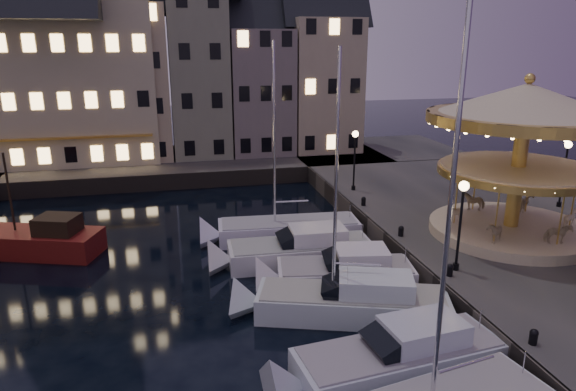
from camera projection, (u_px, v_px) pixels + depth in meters
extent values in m
plane|color=black|center=(308.00, 325.00, 21.18)|extent=(160.00, 160.00, 0.00)
cube|color=#474442|center=(515.00, 233.00, 29.61)|extent=(16.00, 56.00, 1.30)
cube|color=#474442|center=(138.00, 167.00, 45.40)|extent=(44.00, 12.00, 1.30)
cube|color=#47423A|center=(386.00, 245.00, 27.89)|extent=(0.15, 44.00, 1.30)
cube|color=#47423A|center=(161.00, 183.00, 40.23)|extent=(48.00, 0.15, 1.30)
cylinder|color=black|center=(456.00, 267.00, 23.25)|extent=(0.28, 0.28, 0.30)
cylinder|color=black|center=(459.00, 230.00, 22.75)|extent=(0.12, 0.12, 3.80)
sphere|color=#FFD18C|center=(464.00, 186.00, 22.16)|extent=(0.44, 0.44, 0.44)
cylinder|color=black|center=(353.00, 188.00, 35.85)|extent=(0.28, 0.28, 0.30)
cylinder|color=black|center=(354.00, 163.00, 35.35)|extent=(0.12, 0.12, 3.80)
sphere|color=#FFD18C|center=(355.00, 134.00, 34.76)|extent=(0.44, 0.44, 0.44)
cylinder|color=black|center=(559.00, 204.00, 32.22)|extent=(0.28, 0.28, 0.30)
cylinder|color=black|center=(563.00, 177.00, 31.72)|extent=(0.12, 0.12, 3.80)
sphere|color=#FFD18C|center=(568.00, 145.00, 31.13)|extent=(0.44, 0.44, 0.44)
cylinder|color=black|center=(533.00, 339.00, 17.51)|extent=(0.28, 0.28, 0.40)
sphere|color=black|center=(534.00, 333.00, 17.44)|extent=(0.30, 0.30, 0.30)
cylinder|color=black|center=(450.00, 272.00, 22.64)|extent=(0.28, 0.28, 0.40)
sphere|color=black|center=(450.00, 267.00, 22.58)|extent=(0.30, 0.30, 0.30)
cylinder|color=black|center=(401.00, 232.00, 27.31)|extent=(0.28, 0.28, 0.40)
sphere|color=black|center=(401.00, 228.00, 27.24)|extent=(0.30, 0.30, 0.30)
cylinder|color=black|center=(363.00, 202.00, 32.44)|extent=(0.28, 0.28, 0.40)
sphere|color=black|center=(364.00, 199.00, 32.38)|extent=(0.30, 0.30, 0.30)
cube|color=gray|center=(60.00, 90.00, 44.06)|extent=(5.60, 8.00, 12.00)
cube|color=tan|center=(133.00, 83.00, 45.22)|extent=(6.20, 8.00, 13.00)
cube|color=gray|center=(198.00, 76.00, 46.32)|extent=(5.00, 8.00, 14.00)
cube|color=slate|center=(258.00, 92.00, 47.92)|extent=(5.60, 8.00, 11.00)
cube|color=tan|center=(320.00, 85.00, 49.09)|extent=(6.20, 8.00, 12.00)
cube|color=#C3BA95|center=(58.00, 72.00, 43.64)|extent=(16.00, 9.00, 15.00)
cylinder|color=silver|center=(449.00, 222.00, 13.30)|extent=(0.14, 0.14, 11.27)
cube|color=silver|center=(399.00, 363.00, 17.91)|extent=(7.59, 3.25, 1.30)
cube|color=gray|center=(400.00, 347.00, 17.72)|extent=(7.20, 3.02, 0.10)
cube|color=silver|center=(423.00, 331.00, 17.87)|extent=(2.98, 2.14, 0.80)
cube|color=black|center=(386.00, 341.00, 17.44)|extent=(1.42, 1.84, 0.97)
cube|color=silver|center=(352.00, 307.00, 21.70)|extent=(8.33, 4.80, 1.30)
cube|color=#96988D|center=(352.00, 293.00, 21.50)|extent=(7.89, 4.50, 0.10)
cube|color=silver|center=(376.00, 285.00, 21.29)|extent=(3.45, 2.65, 0.80)
cube|color=black|center=(337.00, 285.00, 21.47)|extent=(1.78, 1.99, 1.01)
cylinder|color=silver|center=(337.00, 168.00, 20.04)|extent=(0.14, 0.14, 10.77)
cube|color=silver|center=(345.00, 278.00, 24.40)|extent=(6.67, 3.48, 1.30)
cube|color=gray|center=(345.00, 265.00, 24.21)|extent=(6.33, 3.23, 0.10)
cube|color=silver|center=(362.00, 256.00, 24.13)|extent=(2.69, 2.21, 0.80)
cube|color=black|center=(335.00, 259.00, 24.09)|extent=(1.37, 1.87, 0.90)
cube|color=silver|center=(300.00, 255.00, 27.06)|extent=(7.63, 2.83, 1.30)
cube|color=gray|center=(301.00, 243.00, 26.87)|extent=(7.25, 2.61, 0.10)
cube|color=silver|center=(317.00, 234.00, 26.90)|extent=(2.94, 2.00, 0.80)
cube|color=black|center=(289.00, 238.00, 26.67)|extent=(1.33, 1.81, 0.98)
cube|color=silver|center=(289.00, 232.00, 30.38)|extent=(8.39, 3.06, 1.30)
cube|color=gray|center=(289.00, 221.00, 30.19)|extent=(7.96, 2.83, 0.10)
cylinder|color=silver|center=(274.00, 128.00, 28.49)|extent=(0.14, 0.14, 11.07)
cube|color=maroon|center=(35.00, 244.00, 28.22)|extent=(7.61, 4.73, 1.50)
cube|color=black|center=(57.00, 225.00, 27.72)|extent=(2.56, 2.33, 0.96)
cylinder|color=black|center=(9.00, 192.00, 27.48)|extent=(0.12, 0.12, 4.31)
cylinder|color=beige|center=(510.00, 230.00, 27.52)|extent=(8.41, 8.41, 0.53)
cylinder|color=gold|center=(518.00, 166.00, 26.52)|extent=(0.74, 0.74, 6.52)
cylinder|color=beige|center=(518.00, 168.00, 26.55)|extent=(7.78, 7.78, 0.19)
cylinder|color=gold|center=(518.00, 171.00, 26.60)|extent=(8.07, 8.07, 0.37)
cone|color=beige|center=(527.00, 100.00, 25.55)|extent=(9.67, 9.67, 1.68)
cylinder|color=gold|center=(525.00, 118.00, 25.81)|extent=(9.67, 9.67, 0.53)
sphere|color=gold|center=(530.00, 79.00, 25.25)|extent=(0.53, 0.53, 0.53)
imported|color=beige|center=(546.00, 207.00, 28.72)|extent=(1.75, 1.27, 1.05)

